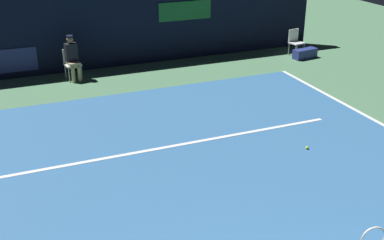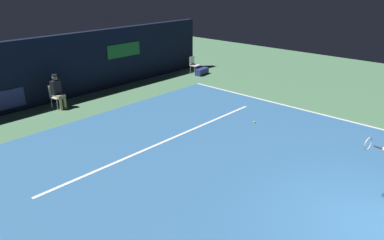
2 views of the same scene
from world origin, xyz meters
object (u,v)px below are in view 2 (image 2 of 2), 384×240
object	(u,v)px
courtside_chair_near	(194,64)
tennis_ball	(255,122)
equipment_bag	(202,72)
line_judge_on_chair	(57,91)

from	to	relation	value
courtside_chair_near	tennis_ball	bearing A→B (deg)	-120.95
tennis_ball	equipment_bag	world-z (taller)	equipment_bag
equipment_bag	tennis_ball	bearing A→B (deg)	-131.88
courtside_chair_near	tennis_ball	distance (m)	7.22
courtside_chair_near	tennis_ball	world-z (taller)	courtside_chair_near
courtside_chair_near	equipment_bag	distance (m)	0.58
line_judge_on_chair	tennis_ball	world-z (taller)	line_judge_on_chair
line_judge_on_chair	courtside_chair_near	world-z (taller)	line_judge_on_chair
line_judge_on_chair	courtside_chair_near	distance (m)	7.48
tennis_ball	courtside_chair_near	bearing A→B (deg)	59.05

